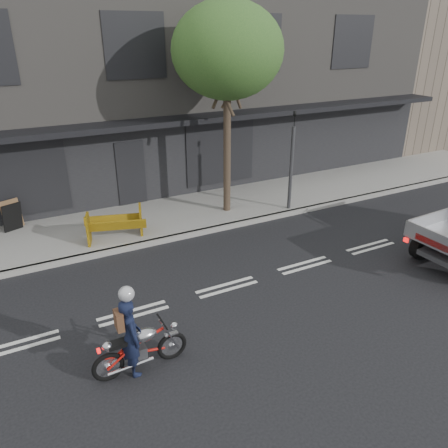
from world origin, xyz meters
TOP-DOWN VIEW (x-y plane):
  - ground at (0.00, 0.00)m, footprint 80.00×80.00m
  - sidewalk at (0.00, 4.70)m, footprint 32.00×3.20m
  - kerb at (0.00, 3.10)m, footprint 32.00×0.20m
  - building_main at (0.00, 11.30)m, footprint 26.00×10.00m
  - building_neighbour at (20.00, 11.30)m, footprint 14.00×10.00m
  - street_tree at (2.20, 4.20)m, footprint 3.40×3.40m
  - traffic_light_pole at (4.20, 3.35)m, footprint 0.12×0.12m
  - motorcycle at (-2.75, -1.78)m, footprint 1.84×0.53m
  - rider at (-2.90, -1.78)m, footprint 0.39×0.58m
  - construction_barrier at (-1.78, 3.50)m, footprint 1.80×1.12m
  - sandwich_board at (-4.46, 5.69)m, footprint 0.68×0.57m

SIDE VIEW (x-z plane):
  - ground at x=0.00m, z-range 0.00..0.00m
  - sidewalk at x=0.00m, z-range 0.00..0.15m
  - kerb at x=0.00m, z-range 0.00..0.15m
  - motorcycle at x=-2.75m, z-range 0.01..0.96m
  - sandwich_board at x=-4.46m, z-range 0.15..1.07m
  - construction_barrier at x=-1.78m, z-range 0.15..1.09m
  - rider at x=-2.90m, z-range 0.00..1.58m
  - traffic_light_pole at x=4.20m, z-range -0.10..3.40m
  - building_main at x=0.00m, z-range 0.00..8.00m
  - building_neighbour at x=20.00m, z-range 0.00..10.00m
  - street_tree at x=2.20m, z-range 1.90..8.65m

